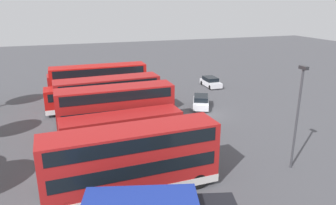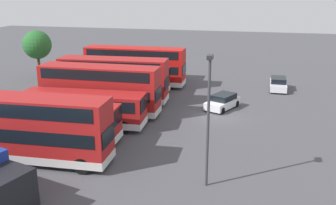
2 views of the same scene
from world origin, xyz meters
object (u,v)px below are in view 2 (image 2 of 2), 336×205
lamp_post_tall (208,112)px  car_hatchback_silver (223,102)px  bus_double_decker_near_end (27,127)px  bus_single_deck_sixth (118,78)px  bus_single_deck_second (52,121)px  car_small_green (278,84)px  bus_double_decker_fifth (114,79)px  bus_single_deck_far_end (138,66)px  bus_double_decker_fourth (100,89)px  bus_single_deck_third (84,108)px  bus_double_decker_seventh (135,65)px

lamp_post_tall → car_hatchback_silver: bearing=2.1°
bus_double_decker_near_end → bus_single_deck_sixth: (18.04, 0.35, -0.83)m
bus_single_deck_second → bus_single_deck_sixth: 14.41m
bus_double_decker_near_end → car_small_green: 29.01m
bus_single_deck_sixth → bus_single_deck_second: bearing=-179.9°
bus_double_decker_near_end → car_small_green: size_ratio=2.78×
bus_single_deck_second → bus_double_decker_near_end: bearing=-174.9°
bus_single_deck_sixth → lamp_post_tall: (-18.63, -12.51, 3.00)m
bus_double_decker_fifth → bus_single_deck_far_end: bearing=4.4°
car_hatchback_silver → bus_double_decker_fourth: bearing=111.8°
bus_single_deck_far_end → car_hatchback_silver: (-10.42, -11.84, -0.92)m
bus_single_deck_sixth → car_hatchback_silver: size_ratio=2.62×
bus_single_deck_second → bus_single_deck_sixth: (14.41, 0.02, 0.00)m
bus_single_deck_second → bus_single_deck_third: (3.54, -1.00, -0.00)m
bus_single_deck_third → bus_double_decker_fourth: size_ratio=0.96×
bus_single_deck_third → bus_double_decker_seventh: bus_double_decker_seventh is taller
bus_double_decker_near_end → bus_double_decker_fourth: size_ratio=1.04×
bus_single_deck_second → bus_single_deck_far_end: 21.65m
bus_double_decker_seventh → lamp_post_tall: size_ratio=1.51×
bus_single_deck_second → bus_double_decker_seventh: size_ratio=0.89×
bus_double_decker_near_end → bus_single_deck_far_end: bus_double_decker_near_end is taller
lamp_post_tall → bus_single_deck_sixth: bearing=33.9°
bus_double_decker_near_end → car_hatchback_silver: (14.86, -11.58, -1.75)m
bus_double_decker_seventh → car_small_green: 16.75m
bus_single_deck_far_end → car_hatchback_silver: bearing=-131.3°
bus_double_decker_fifth → bus_single_deck_far_end: (10.84, 0.84, -0.83)m
bus_single_deck_third → bus_single_deck_sixth: (10.87, 1.02, 0.00)m
bus_single_deck_second → lamp_post_tall: 13.52m
bus_double_decker_seventh → bus_single_deck_far_end: bearing=11.5°
bus_double_decker_near_end → bus_double_decker_fourth: (10.52, -0.75, -0.00)m
car_small_green → bus_double_decker_seventh: bearing=96.1°
bus_single_deck_far_end → car_hatchback_silver: bus_single_deck_far_end is taller
bus_double_decker_fourth → bus_single_deck_sixth: (7.51, 1.10, -0.83)m
bus_single_deck_sixth → car_hatchback_silver: bus_single_deck_sixth is taller
bus_single_deck_far_end → car_small_green: (-1.87, -17.30, -0.92)m
bus_single_deck_third → car_hatchback_silver: size_ratio=2.41×
bus_double_decker_fourth → lamp_post_tall: size_ratio=1.40×
bus_single_deck_second → bus_single_deck_third: 3.68m
bus_double_decker_near_end → bus_double_decker_fifth: same height
bus_double_decker_fifth → car_hatchback_silver: 11.15m
bus_double_decker_near_end → bus_double_decker_fifth: (14.43, -0.58, -0.00)m
bus_double_decker_near_end → car_hatchback_silver: bus_double_decker_near_end is taller
bus_double_decker_near_end → bus_single_deck_third: (7.17, -0.68, -0.83)m
bus_single_deck_sixth → car_small_green: bus_single_deck_sixth is taller
bus_double_decker_fifth → car_hatchback_silver: bearing=-87.8°
bus_single_deck_second → bus_double_decker_fifth: (10.81, -0.90, 0.83)m
car_hatchback_silver → car_small_green: size_ratio=1.06×
bus_double_decker_fourth → bus_double_decker_fifth: bearing=2.5°
bus_double_decker_near_end → bus_double_decker_seventh: 21.63m
bus_single_deck_third → bus_double_decker_seventh: 14.48m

